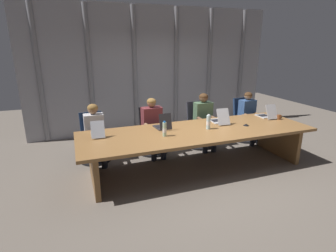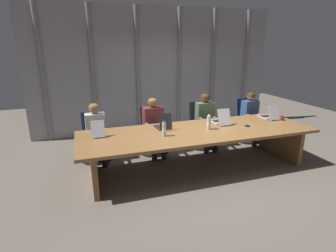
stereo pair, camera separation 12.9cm
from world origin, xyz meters
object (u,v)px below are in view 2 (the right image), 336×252
laptop_right_mid (269,115)px  office_chair_left_mid (153,136)px  person_center (206,118)px  water_bottle_secondary (164,129)px  office_chair_left_end (96,142)px  office_chair_right_mid (247,125)px  office_chair_center (201,130)px  water_bottle_primary (209,123)px  person_left_mid (154,124)px  laptop_center (220,120)px  person_left_end (96,130)px  coffee_mug_near (281,118)px  laptop_left_mid (163,125)px  conference_mic_left_side (247,125)px  laptop_left_end (98,131)px  person_right_mid (252,115)px

laptop_right_mid → office_chair_left_mid: size_ratio=0.49×
person_center → water_bottle_secondary: 1.59m
office_chair_left_end → office_chair_right_mid: office_chair_right_mid is taller
water_bottle_secondary → person_center: bearing=37.7°
laptop_right_mid → office_chair_center: laptop_right_mid is taller
office_chair_left_mid → water_bottle_primary: bearing=34.9°
person_left_mid → laptop_center: bearing=61.0°
person_left_end → water_bottle_secondary: size_ratio=4.38×
laptop_center → coffee_mug_near: bearing=-95.3°
laptop_left_mid → laptop_center: size_ratio=0.81×
laptop_left_mid → person_center: person_center is taller
office_chair_right_mid → conference_mic_left_side: size_ratio=8.88×
office_chair_left_end → office_chair_right_mid: (3.48, 0.00, 0.02)m
laptop_left_mid → water_bottle_secondary: laptop_left_mid is taller
laptop_left_mid → coffee_mug_near: laptop_left_mid is taller
office_chair_right_mid → office_chair_left_end: bearing=-97.3°
water_bottle_primary → conference_mic_left_side: (0.77, -0.06, -0.11)m
office_chair_left_end → office_chair_left_mid: (1.18, 0.00, 0.00)m
person_left_end → water_bottle_primary: size_ratio=4.18×
laptop_center → office_chair_center: laptop_center is taller
laptop_left_mid → office_chair_left_end: 1.44m
laptop_right_mid → laptop_left_end: bearing=91.7°
water_bottle_primary → water_bottle_secondary: 0.87m
laptop_center → laptop_right_mid: (1.13, 0.01, -0.00)m
laptop_left_end → office_chair_center: size_ratio=0.46×
laptop_center → conference_mic_left_side: laptop_center is taller
laptop_right_mid → water_bottle_primary: 1.55m
person_center → office_chair_right_mid: bearing=99.9°
laptop_left_mid → laptop_center: (1.16, -0.01, 0.00)m
coffee_mug_near → conference_mic_left_side: bearing=-170.9°
person_left_mid → person_right_mid: bearing=87.3°
laptop_left_end → conference_mic_left_side: laptop_left_end is taller
laptop_left_end → coffee_mug_near: size_ratio=3.57×
laptop_right_mid → water_bottle_secondary: laptop_right_mid is taller
person_center → water_bottle_secondary: bearing=-50.1°
laptop_left_mid → office_chair_right_mid: size_ratio=0.40×
person_right_mid → conference_mic_left_side: 1.20m
office_chair_left_end → office_chair_right_mid: 3.48m
office_chair_left_end → office_chair_center: office_chair_center is taller
person_left_mid → person_right_mid: (2.30, -0.01, -0.01)m
coffee_mug_near → person_left_end: bearing=167.7°
laptop_left_end → office_chair_left_mid: laptop_left_end is taller
person_right_mid → water_bottle_primary: size_ratio=4.25×
coffee_mug_near → laptop_right_mid: bearing=124.1°
laptop_left_end → person_left_mid: size_ratio=0.39×
laptop_right_mid → water_bottle_primary: (-1.52, -0.29, 0.07)m
laptop_right_mid → person_right_mid: (0.01, 0.56, -0.14)m
person_center → conference_mic_left_side: (0.39, -0.93, 0.07)m
laptop_center → water_bottle_primary: 0.49m
laptop_left_end → water_bottle_secondary: 1.12m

